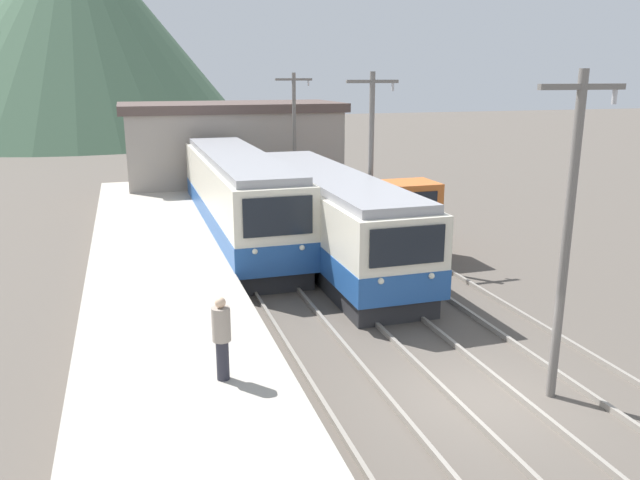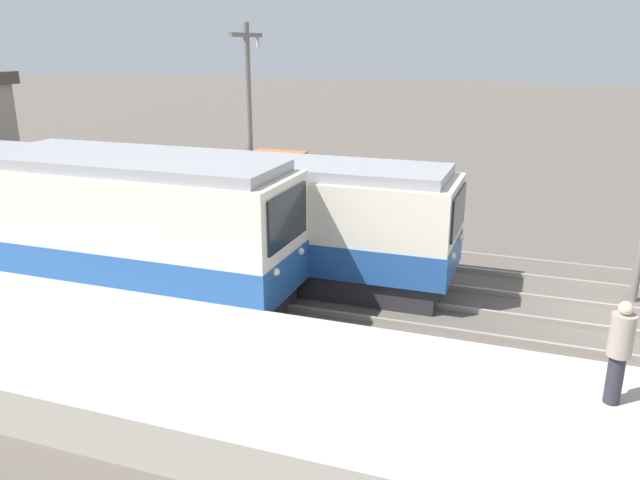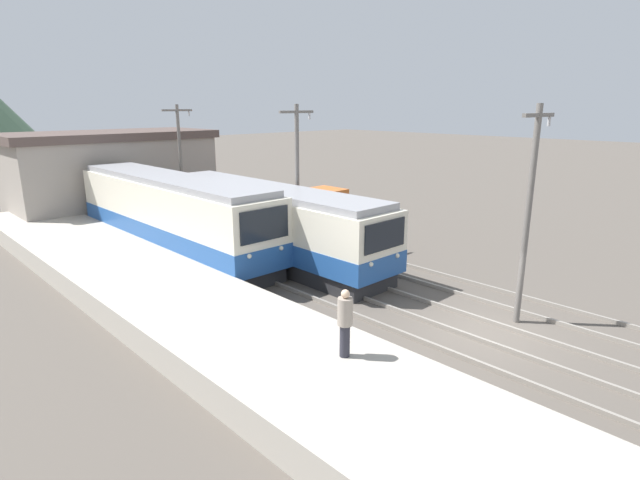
# 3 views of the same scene
# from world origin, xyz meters

# --- Properties ---
(ground_plane) EXTENTS (200.00, 200.00, 0.00)m
(ground_plane) POSITION_xyz_m (0.00, 0.00, 0.00)
(ground_plane) COLOR #564F47
(platform_left) EXTENTS (4.50, 54.00, 0.91)m
(platform_left) POSITION_xyz_m (-6.25, 0.00, 0.46)
(platform_left) COLOR #ADA599
(platform_left) RESTS_ON ground
(track_left) EXTENTS (1.54, 60.00, 0.14)m
(track_left) POSITION_xyz_m (-2.60, 0.00, 0.07)
(track_left) COLOR gray
(track_left) RESTS_ON ground
(track_center) EXTENTS (1.54, 60.00, 0.14)m
(track_center) POSITION_xyz_m (0.20, 0.00, 0.07)
(track_center) COLOR gray
(track_center) RESTS_ON ground
(track_right) EXTENTS (1.54, 60.00, 0.14)m
(track_right) POSITION_xyz_m (3.20, 0.00, 0.07)
(track_right) COLOR gray
(track_right) RESTS_ON ground
(commuter_train_left) EXTENTS (2.84, 14.85, 3.81)m
(commuter_train_left) POSITION_xyz_m (-2.60, 15.09, 1.76)
(commuter_train_left) COLOR #28282B
(commuter_train_left) RESTS_ON ground
(commuter_train_center) EXTENTS (2.84, 14.25, 3.44)m
(commuter_train_center) POSITION_xyz_m (0.20, 11.24, 1.61)
(commuter_train_center) COLOR #28282B
(commuter_train_center) RESTS_ON ground
(shunting_locomotive) EXTENTS (2.40, 5.68, 3.00)m
(shunting_locomotive) POSITION_xyz_m (3.20, 12.33, 1.21)
(shunting_locomotive) COLOR #28282B
(shunting_locomotive) RESTS_ON ground
(catenary_mast_near) EXTENTS (2.00, 0.20, 7.10)m
(catenary_mast_near) POSITION_xyz_m (1.71, -0.34, 3.87)
(catenary_mast_near) COLOR slate
(catenary_mast_near) RESTS_ON ground
(catenary_mast_mid) EXTENTS (2.00, 0.20, 7.10)m
(catenary_mast_mid) POSITION_xyz_m (1.71, 10.73, 3.87)
(catenary_mast_mid) COLOR slate
(catenary_mast_mid) RESTS_ON ground
(catenary_mast_far) EXTENTS (2.00, 0.20, 7.10)m
(catenary_mast_far) POSITION_xyz_m (1.71, 21.80, 3.87)
(catenary_mast_far) COLOR slate
(catenary_mast_far) RESTS_ON ground
(person_on_platform) EXTENTS (0.38, 0.38, 1.78)m
(person_on_platform) POSITION_xyz_m (-5.43, 0.86, 1.89)
(person_on_platform) COLOR #282833
(person_on_platform) RESTS_ON platform_left
(station_building) EXTENTS (12.60, 6.30, 5.42)m
(station_building) POSITION_xyz_m (-1.00, 26.00, 2.74)
(station_building) COLOR gray
(station_building) RESTS_ON ground
(mountain_backdrop) EXTENTS (47.43, 44.72, 25.30)m
(mountain_backdrop) POSITION_xyz_m (-13.85, 69.95, 11.43)
(mountain_backdrop) COLOR #517056
(mountain_backdrop) RESTS_ON ground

